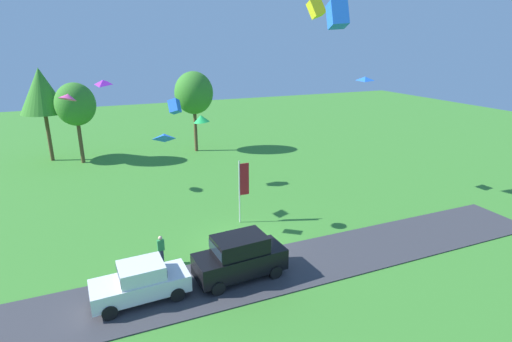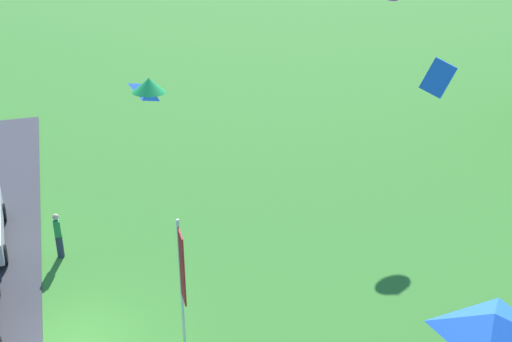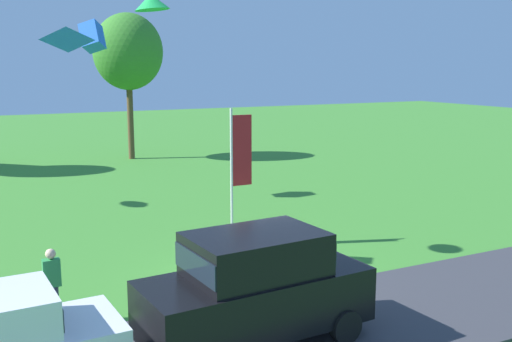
# 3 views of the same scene
# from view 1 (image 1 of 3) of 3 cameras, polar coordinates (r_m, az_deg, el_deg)

# --- Properties ---
(ground_plane) EXTENTS (120.00, 120.00, 0.00)m
(ground_plane) POSITION_cam_1_polar(r_m,az_deg,el_deg) (24.02, -1.63, -10.74)
(ground_plane) COLOR #3D842D
(pavement_strip) EXTENTS (36.00, 4.40, 0.06)m
(pavement_strip) POSITION_cam_1_polar(r_m,az_deg,el_deg) (21.65, 1.32, -14.16)
(pavement_strip) COLOR #38383D
(pavement_strip) RESTS_ON ground
(car_sedan_mid_row) EXTENTS (4.48, 2.12, 1.84)m
(car_sedan_mid_row) POSITION_cam_1_polar(r_m,az_deg,el_deg) (19.83, -16.14, -14.82)
(car_sedan_mid_row) COLOR white
(car_sedan_mid_row) RESTS_ON ground
(car_suv_near_entrance) EXTENTS (4.72, 2.30, 2.28)m
(car_suv_near_entrance) POSITION_cam_1_polar(r_m,az_deg,el_deg) (20.55, -2.31, -11.96)
(car_suv_near_entrance) COLOR black
(car_suv_near_entrance) RESTS_ON ground
(person_on_lawn) EXTENTS (0.36, 0.24, 1.71)m
(person_on_lawn) POSITION_cam_1_polar(r_m,az_deg,el_deg) (22.46, -13.40, -10.93)
(person_on_lawn) COLOR #2D334C
(person_on_lawn) RESTS_ON ground
(tree_left_of_center) EXTENTS (4.35, 4.35, 9.19)m
(tree_left_of_center) POSITION_cam_1_polar(r_m,az_deg,el_deg) (44.40, -28.31, 10.02)
(tree_left_of_center) COLOR brown
(tree_left_of_center) RESTS_ON ground
(tree_lone_near) EXTENTS (3.73, 3.73, 7.87)m
(tree_lone_near) POSITION_cam_1_polar(r_m,az_deg,el_deg) (42.35, -24.39, 8.63)
(tree_lone_near) COLOR brown
(tree_lone_near) RESTS_ON ground
(tree_far_left) EXTENTS (4.07, 4.07, 8.59)m
(tree_far_left) POSITION_cam_1_polar(r_m,az_deg,el_deg) (43.55, -8.87, 10.94)
(tree_far_left) COLOR brown
(tree_far_left) RESTS_ON ground
(flag_banner) EXTENTS (0.71, 0.08, 4.31)m
(flag_banner) POSITION_cam_1_polar(r_m,az_deg,el_deg) (26.03, -1.92, -1.80)
(flag_banner) COLOR silver
(flag_banner) RESTS_ON ground
(kite_box_mid_center) EXTENTS (1.05, 1.37, 1.38)m
(kite_box_mid_center) POSITION_cam_1_polar(r_m,az_deg,el_deg) (32.40, -11.56, 9.05)
(kite_box_mid_center) COLOR blue
(kite_diamond_trailing_tail) EXTENTS (1.20, 1.33, 0.43)m
(kite_diamond_trailing_tail) POSITION_cam_1_polar(r_m,az_deg,el_deg) (26.80, -21.01, 11.76)
(kite_diamond_trailing_tail) COLOR purple
(kite_delta_high_right) EXTENTS (1.31, 1.29, 0.50)m
(kite_delta_high_right) POSITION_cam_1_polar(r_m,az_deg,el_deg) (23.86, -7.84, 7.42)
(kite_delta_high_right) COLOR green
(kite_diamond_topmost) EXTENTS (1.14, 1.03, 0.71)m
(kite_diamond_topmost) POSITION_cam_1_polar(r_m,az_deg,el_deg) (23.83, -13.01, 4.84)
(kite_diamond_topmost) COLOR blue
(kite_diamond_over_trees) EXTENTS (1.47, 1.48, 0.35)m
(kite_diamond_over_trees) POSITION_cam_1_polar(r_m,az_deg,el_deg) (31.50, 15.33, 12.61)
(kite_diamond_over_trees) COLOR blue
(kite_delta_near_flag) EXTENTS (1.87, 1.87, 0.81)m
(kite_delta_near_flag) POSITION_cam_1_polar(r_m,az_deg,el_deg) (33.34, -25.31, 9.58)
(kite_delta_near_flag) COLOR #EA4C9E
(kite_box_high_left) EXTENTS (1.16, 1.48, 1.57)m
(kite_box_high_left) POSITION_cam_1_polar(r_m,az_deg,el_deg) (23.47, 11.57, 21.06)
(kite_box_high_left) COLOR blue
(kite_box_low_drifter) EXTENTS (1.19, 1.14, 1.49)m
(kite_box_low_drifter) POSITION_cam_1_polar(r_m,az_deg,el_deg) (29.41, 8.56, 22.02)
(kite_box_low_drifter) COLOR yellow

